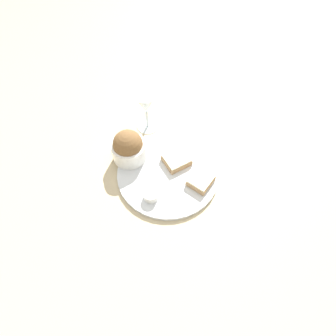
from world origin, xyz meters
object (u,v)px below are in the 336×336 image
sauce_ramekin (151,195)px  cheese_toast_far (201,180)px  salad_bowl (129,147)px  cheese_toast_near (177,160)px  wine_glass (146,106)px

sauce_ramekin → cheese_toast_far: same height
salad_bowl → sauce_ramekin: bearing=-129.4°
cheese_toast_near → wine_glass: (0.11, 0.17, 0.08)m
sauce_ramekin → wine_glass: wine_glass is taller
cheese_toast_near → wine_glass: 0.22m
cheese_toast_far → wine_glass: bearing=60.8°
sauce_ramekin → cheese_toast_near: same height
cheese_toast_near → sauce_ramekin: bearing=174.0°
sauce_ramekin → wine_glass: size_ratio=0.31×
sauce_ramekin → cheese_toast_near: 0.16m
cheese_toast_far → wine_glass: (0.15, 0.27, 0.08)m
salad_bowl → cheese_toast_near: 0.16m
salad_bowl → cheese_toast_near: size_ratio=1.06×
cheese_toast_near → wine_glass: wine_glass is taller
salad_bowl → cheese_toast_far: size_ratio=1.33×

